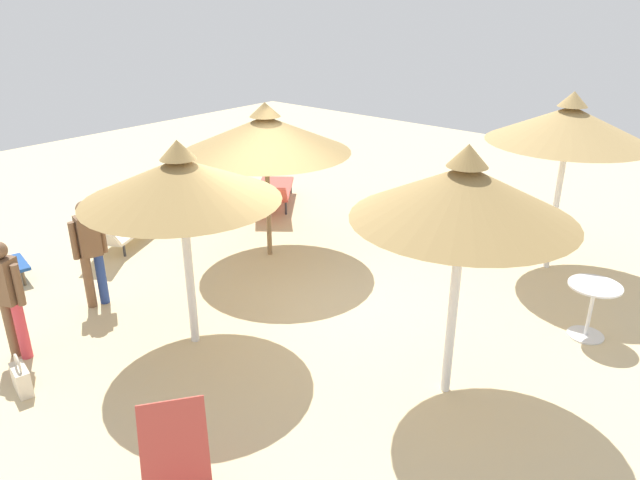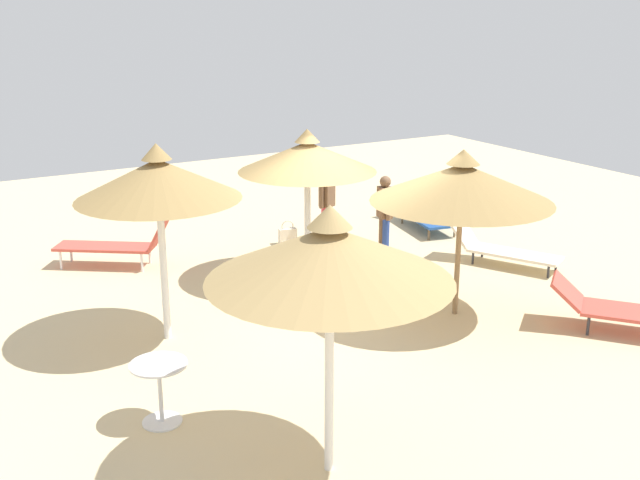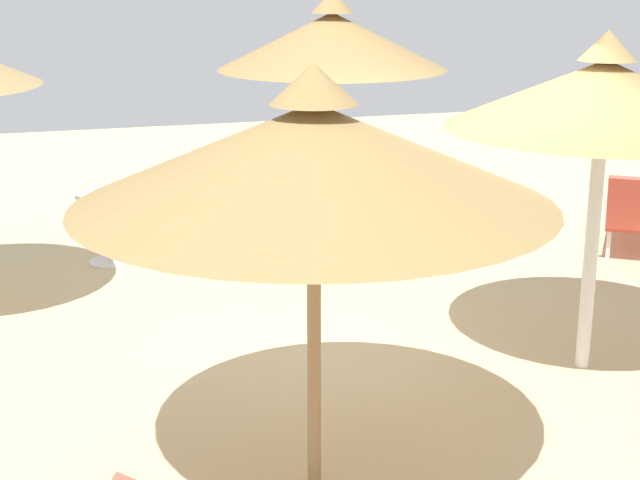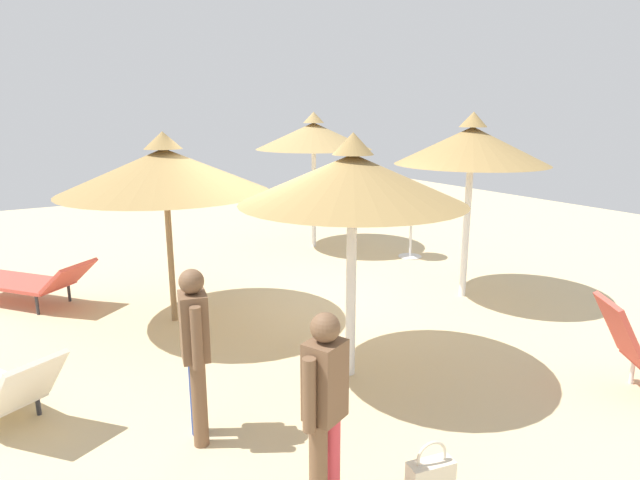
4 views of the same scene
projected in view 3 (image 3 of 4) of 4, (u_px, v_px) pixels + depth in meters
ground at (410, 383)px, 7.38m from camera, size 24.00×24.00×0.10m
parasol_umbrella_far_right at (314, 154)px, 5.23m from camera, size 2.69×2.69×2.54m
parasol_umbrella_far_left at (604, 95)px, 6.97m from camera, size 2.31×2.31×2.59m
parasol_umbrella_near_left at (332, 41)px, 9.31m from camera, size 2.24×2.24×2.79m
lounge_chair_center at (635, 210)px, 10.46m from camera, size 1.66×2.04×1.01m
side_table_round at (108, 216)px, 9.99m from camera, size 0.65×0.65×0.74m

